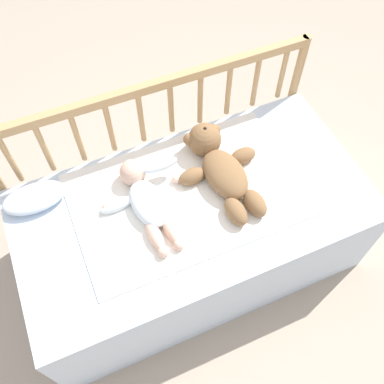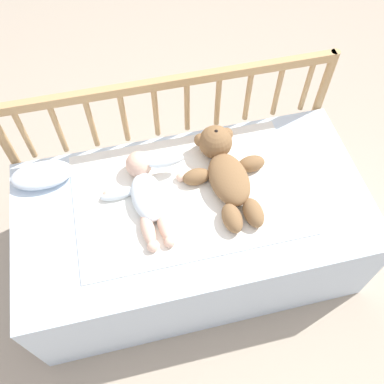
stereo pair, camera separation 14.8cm
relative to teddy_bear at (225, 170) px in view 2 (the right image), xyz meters
The scene contains 7 objects.
ground_plane 0.52m from the teddy_bear, 148.76° to the right, with size 12.00×12.00×0.00m, color tan.
crib_mattress 0.32m from the teddy_bear, 148.76° to the right, with size 1.32×0.68×0.44m.
crib_rail 0.31m from the teddy_bear, 118.03° to the left, with size 1.32×0.04×0.72m.
blanket 0.17m from the teddy_bear, 164.67° to the right, with size 0.84×0.54×0.01m.
teddy_bear is the anchor object (origin of this frame).
baby 0.31m from the teddy_bear, behind, with size 0.33×0.40×0.10m.
small_pillow 0.69m from the teddy_bear, 167.60° to the left, with size 0.23×0.13×0.06m.
Camera 2 is at (-0.19, -0.80, 1.79)m, focal length 40.00 mm.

